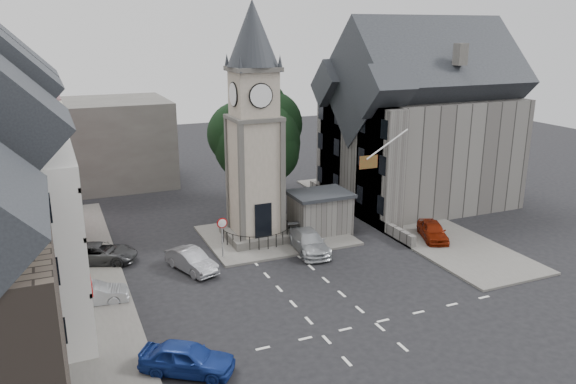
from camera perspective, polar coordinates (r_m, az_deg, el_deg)
name	(u,v)px	position (r m, az deg, el deg)	size (l,w,h in m)	color
ground	(303,284)	(33.34, 1.52, -9.37)	(120.00, 120.00, 0.00)	black
pavement_west	(70,279)	(36.23, -21.23, -8.25)	(6.00, 30.00, 0.14)	#595651
pavement_east	(398,217)	(45.36, 11.12, -2.51)	(6.00, 26.00, 0.14)	#595651
central_island	(275,235)	(40.61, -1.28, -4.42)	(10.00, 8.00, 0.16)	#595651
road_markings	(349,329)	(29.01, 6.20, -13.62)	(20.00, 8.00, 0.01)	silver
clock_tower	(254,126)	(37.99, -3.47, 6.68)	(4.86, 4.86, 16.25)	#4C4944
stone_shelter	(320,212)	(40.98, 3.25, -2.08)	(4.30, 3.30, 3.08)	#56524F
town_tree	(257,129)	(43.50, -3.21, 6.37)	(7.20, 7.20, 10.80)	black
warning_sign_post	(222,230)	(36.22, -6.69, -3.86)	(0.70, 0.19, 2.85)	black
terrace_pink	(7,145)	(44.06, -26.61, 4.29)	(8.10, 7.60, 12.80)	pink
terrace_cream	(1,170)	(36.24, -27.15, 1.96)	(8.10, 7.60, 12.80)	beige
backdrop_west	(59,146)	(56.25, -22.21, 4.36)	(20.00, 10.00, 8.00)	#4C4944
east_building	(418,131)	(48.26, 13.08, 6.10)	(14.40, 11.40, 12.60)	#56524F
east_boundary_wall	(355,210)	(45.40, 6.81, -1.78)	(0.40, 16.00, 0.90)	#56524F
flagpole	(387,144)	(38.20, 10.05, 4.81)	(3.68, 0.10, 2.74)	white
car_west_blue	(187,358)	(25.67, -10.20, -16.28)	(1.67, 4.15, 1.41)	navy
car_west_silver	(93,294)	(32.60, -19.23, -9.75)	(1.31, 3.75, 1.24)	#9B9FA3
car_west_grey	(99,253)	(37.91, -18.64, -5.93)	(2.18, 4.72, 1.31)	#323335
car_island_silver	(192,261)	(35.34, -9.77, -6.89)	(1.41, 4.04, 1.33)	gray
car_island_east	(309,242)	(37.78, 2.12, -5.06)	(1.94, 4.78, 1.39)	#B4B9BD
car_east_red	(433,231)	(41.09, 14.49, -3.84)	(1.57, 3.90, 1.33)	maroon
pedestrian	(374,211)	(43.84, 8.71, -1.91)	(0.65, 0.43, 1.78)	beige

